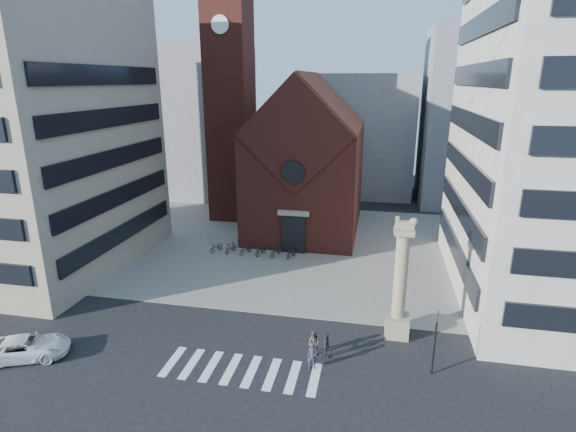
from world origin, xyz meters
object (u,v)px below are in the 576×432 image
object	(u,v)px
lion_column	(400,290)
scooter_0	(216,247)
white_car	(26,348)
pedestrian_0	(312,356)
traffic_light	(435,341)
pedestrian_1	(314,343)
pedestrian_2	(326,346)

from	to	relation	value
lion_column	scooter_0	xyz separation A→B (m)	(-17.88, 12.50, -2.89)
white_car	scooter_0	bearing A→B (deg)	-38.02
lion_column	pedestrian_0	bearing A→B (deg)	-136.53
traffic_light	pedestrian_1	world-z (taller)	traffic_light
pedestrian_1	traffic_light	bearing A→B (deg)	35.93
traffic_light	pedestrian_1	size ratio (longest dim) A/B	2.55
pedestrian_0	scooter_0	xyz separation A→B (m)	(-12.67, 17.43, -0.32)
traffic_light	pedestrian_2	size ratio (longest dim) A/B	2.52
pedestrian_1	pedestrian_2	bearing A→B (deg)	30.90
white_car	traffic_light	bearing A→B (deg)	-104.87
pedestrian_1	white_car	bearing A→B (deg)	-127.49
traffic_light	pedestrian_0	distance (m)	7.39
lion_column	white_car	distance (m)	24.67
lion_column	traffic_light	bearing A→B (deg)	-63.54
pedestrian_0	pedestrian_1	bearing A→B (deg)	86.74
pedestrian_1	scooter_0	distance (m)	20.32
pedestrian_0	pedestrian_2	world-z (taller)	pedestrian_0
traffic_light	pedestrian_1	xyz separation A→B (m)	(-7.31, 0.52, -1.44)
traffic_light	pedestrian_2	world-z (taller)	traffic_light
pedestrian_1	scooter_0	size ratio (longest dim) A/B	0.86
pedestrian_0	scooter_0	distance (m)	21.56
scooter_0	pedestrian_1	bearing A→B (deg)	-31.93
traffic_light	white_car	world-z (taller)	traffic_light
lion_column	pedestrian_1	size ratio (longest dim) A/B	5.14
pedestrian_1	pedestrian_2	xyz separation A→B (m)	(0.82, -0.13, 0.01)
pedestrian_1	lion_column	bearing A→B (deg)	73.18
lion_column	pedestrian_1	distance (m)	6.88
pedestrian_0	pedestrian_2	bearing A→B (deg)	54.24
lion_column	scooter_0	distance (m)	22.00
white_car	pedestrian_1	bearing A→B (deg)	-100.18
pedestrian_1	pedestrian_2	size ratio (longest dim) A/B	0.99
traffic_light	scooter_0	distance (m)	25.88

